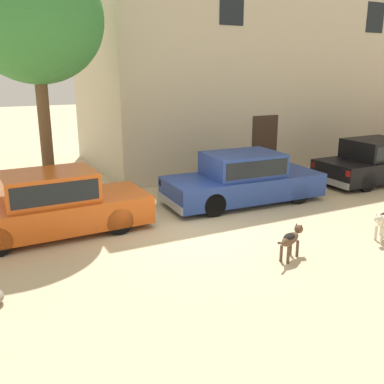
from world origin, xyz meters
The scene contains 8 objects.
ground_plane centered at (0.00, 0.00, 0.00)m, with size 80.00×80.00×0.00m, color #CCB78E.
parked_sedan_nearest centered at (-2.92, 1.34, 0.72)m, with size 4.55×1.84×1.46m.
parked_sedan_second centered at (2.36, 1.44, 0.71)m, with size 4.71×1.94×1.44m.
parked_sedan_third centered at (7.63, 1.41, 0.71)m, with size 4.29×1.79×1.45m.
apartment_block centered at (7.35, 7.29, 4.14)m, with size 15.25×6.26×8.29m.
stray_dog_spotted centered at (1.07, -2.25, 0.43)m, with size 0.97×0.51×0.65m.
stray_dog_tan centered at (3.58, -2.34, 0.44)m, with size 0.92×0.46×0.67m.
acacia_tree_left centered at (-2.66, 3.14, 4.85)m, with size 3.32×2.99×6.46m.
Camera 1 is at (-4.33, -8.53, 3.68)m, focal length 40.50 mm.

